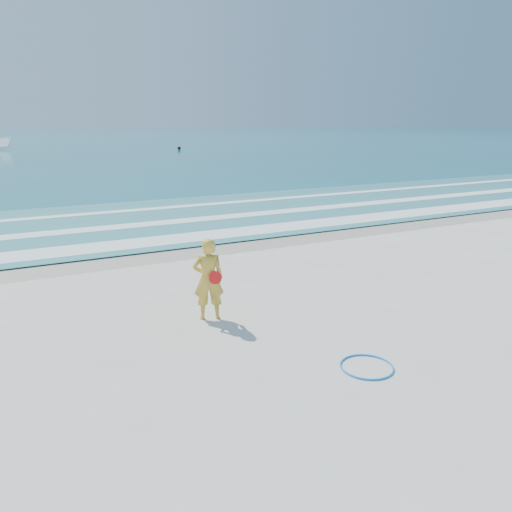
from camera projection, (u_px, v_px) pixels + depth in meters
name	position (u px, v px, depth m)	size (l,w,h in m)	color
ground	(328.00, 383.00, 7.86)	(400.00, 400.00, 0.00)	silver
wet_sand	(162.00, 252.00, 15.59)	(400.00, 2.40, 0.00)	#B2A893
ocean	(20.00, 140.00, 98.03)	(400.00, 190.00, 0.04)	#19727F
shallow	(125.00, 222.00, 19.87)	(400.00, 10.00, 0.01)	#59B7AD
foam_near	(150.00, 242.00, 16.69)	(400.00, 1.40, 0.01)	white
foam_mid	(130.00, 226.00, 19.18)	(400.00, 0.90, 0.01)	white
foam_far	(112.00, 212.00, 22.02)	(400.00, 0.60, 0.01)	white
hoop	(367.00, 367.00, 8.34)	(0.90, 0.90, 0.03)	#0E83FE
buoy	(179.00, 148.00, 66.31)	(0.46, 0.46, 0.46)	black
woman	(208.00, 279.00, 10.18)	(0.72, 0.57, 1.72)	gold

